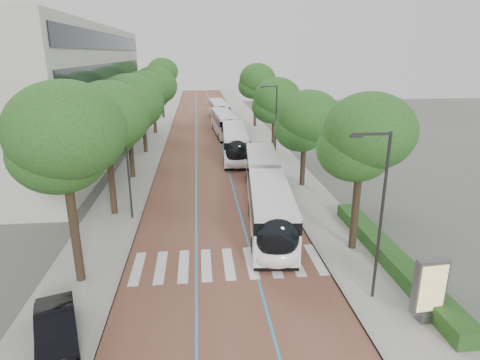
{
  "coord_description": "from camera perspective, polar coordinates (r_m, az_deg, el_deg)",
  "views": [
    {
      "loc": [
        -1.24,
        -18.87,
        11.26
      ],
      "look_at": [
        1.65,
        8.82,
        2.4
      ],
      "focal_mm": 30.0,
      "sensor_mm": 36.0,
      "label": 1
    }
  ],
  "objects": [
    {
      "name": "lane_line_left",
      "position": [
        59.93,
        -6.24,
        6.75
      ],
      "size": [
        0.12,
        126.0,
        0.01
      ],
      "primitive_type": "cube",
      "color": "#288ECB",
      "rests_on": "road"
    },
    {
      "name": "sidewalk_right",
      "position": [
        60.56,
        2.46,
        6.98
      ],
      "size": [
        4.0,
        140.0,
        0.12
      ],
      "primitive_type": "cube",
      "color": "gray",
      "rests_on": "ground"
    },
    {
      "name": "bus_queued_0",
      "position": [
        44.7,
        -0.76,
        5.21
      ],
      "size": [
        3.13,
        12.51,
        3.2
      ],
      "rotation": [
        0.0,
        0.0,
        -0.05
      ],
      "color": "white",
      "rests_on": "ground"
    },
    {
      "name": "bus_queued_1",
      "position": [
        57.2,
        -2.22,
        7.95
      ],
      "size": [
        3.23,
        12.52,
        3.2
      ],
      "rotation": [
        0.0,
        0.0,
        0.06
      ],
      "color": "white",
      "rests_on": "ground"
    },
    {
      "name": "kerb_left",
      "position": [
        60.08,
        -10.09,
        6.64
      ],
      "size": [
        0.2,
        140.0,
        0.14
      ],
      "primitive_type": "cube",
      "color": "gray",
      "rests_on": "ground"
    },
    {
      "name": "lane_line_right",
      "position": [
        60.0,
        -3.17,
        6.84
      ],
      "size": [
        0.12,
        126.0,
        0.01
      ],
      "primitive_type": "cube",
      "color": "#288ECB",
      "rests_on": "road"
    },
    {
      "name": "ground",
      "position": [
        22.01,
        -1.95,
        -13.13
      ],
      "size": [
        160.0,
        160.0,
        0.0
      ],
      "primitive_type": "plane",
      "color": "#51544C",
      "rests_on": "ground"
    },
    {
      "name": "parked_car",
      "position": [
        18.44,
        -24.67,
        -18.66
      ],
      "size": [
        2.83,
        4.53,
        1.41
      ],
      "primitive_type": "imported",
      "rotation": [
        0.0,
        0.0,
        0.34
      ],
      "color": "black",
      "rests_on": "sidewalk_left"
    },
    {
      "name": "hedge",
      "position": [
        24.05,
        20.58,
        -10.1
      ],
      "size": [
        1.2,
        14.0,
        0.8
      ],
      "primitive_type": "cube",
      "color": "#174417",
      "rests_on": "sidewalk_right"
    },
    {
      "name": "streetlight_near",
      "position": [
        18.84,
        19.13,
        -3.36
      ],
      "size": [
        1.82,
        0.2,
        8.0
      ],
      "color": "#2A2A2C",
      "rests_on": "sidewalk_right"
    },
    {
      "name": "bus_queued_2",
      "position": [
        70.47,
        -3.01,
        9.77
      ],
      "size": [
        3.13,
        12.51,
        3.2
      ],
      "rotation": [
        0.0,
        0.0,
        0.05
      ],
      "color": "white",
      "rests_on": "ground"
    },
    {
      "name": "trees_right",
      "position": [
        43.82,
        5.96,
        10.85
      ],
      "size": [
        5.55,
        47.28,
        9.2
      ],
      "color": "black",
      "rests_on": "ground"
    },
    {
      "name": "lead_bus",
      "position": [
        29.08,
        3.75,
        -1.73
      ],
      "size": [
        4.25,
        18.55,
        3.2
      ],
      "rotation": [
        0.0,
        0.0,
        -0.1
      ],
      "color": "black",
      "rests_on": "ground"
    },
    {
      "name": "road",
      "position": [
        59.95,
        -4.7,
        6.78
      ],
      "size": [
        11.0,
        140.0,
        0.02
      ],
      "primitive_type": "cube",
      "color": "brown",
      "rests_on": "ground"
    },
    {
      "name": "ad_panel",
      "position": [
        19.4,
        25.32,
        -13.87
      ],
      "size": [
        1.44,
        0.59,
        2.94
      ],
      "rotation": [
        0.0,
        0.0,
        0.07
      ],
      "color": "#59595B",
      "rests_on": "sidewalk_right"
    },
    {
      "name": "kerb_right",
      "position": [
        60.31,
        0.66,
        6.95
      ],
      "size": [
        0.2,
        140.0,
        0.14
      ],
      "primitive_type": "cube",
      "color": "gray",
      "rests_on": "ground"
    },
    {
      "name": "sidewalk_left",
      "position": [
        60.25,
        -11.9,
        6.57
      ],
      "size": [
        4.0,
        140.0,
        0.12
      ],
      "primitive_type": "cube",
      "color": "gray",
      "rests_on": "ground"
    },
    {
      "name": "lamp_post_left",
      "position": [
        28.22,
        -15.69,
        2.33
      ],
      "size": [
        0.14,
        0.14,
        8.0
      ],
      "primitive_type": "cylinder",
      "color": "#2A2A2C",
      "rests_on": "sidewalk_left"
    },
    {
      "name": "trees_left",
      "position": [
        45.29,
        -14.16,
        11.35
      ],
      "size": [
        6.34,
        60.39,
        9.87
      ],
      "color": "black",
      "rests_on": "ground"
    },
    {
      "name": "zebra_crossing",
      "position": [
        22.87,
        -1.62,
        -11.78
      ],
      "size": [
        10.55,
        3.6,
        0.01
      ],
      "color": "silver",
      "rests_on": "ground"
    },
    {
      "name": "streetlight_far",
      "position": [
        42.11,
        4.92,
        8.79
      ],
      "size": [
        1.82,
        0.2,
        8.0
      ],
      "color": "#2A2A2C",
      "rests_on": "sidewalk_right"
    },
    {
      "name": "office_building",
      "position": [
        50.47,
        -27.65,
        10.86
      ],
      "size": [
        18.11,
        40.0,
        14.0
      ],
      "color": "#B2B1A5",
      "rests_on": "ground"
    }
  ]
}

